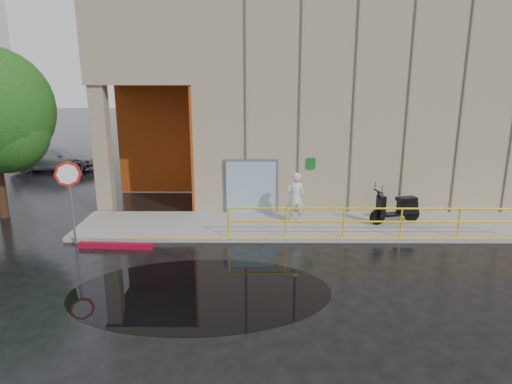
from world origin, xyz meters
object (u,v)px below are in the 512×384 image
red_curb (116,246)px  car_c (55,158)px  person (296,198)px  stop_sign (69,185)px  scooter (397,200)px

red_curb → car_c: car_c is taller
person → car_c: size_ratio=0.38×
stop_sign → red_curb: bearing=-17.0°
red_curb → car_c: 13.97m
stop_sign → red_curb: (1.44, -0.34, -1.92)m
stop_sign → red_curb: stop_sign is taller
scooter → stop_sign: (-10.99, -1.80, 0.99)m
person → red_curb: size_ratio=0.77×
red_curb → car_c: size_ratio=0.50×
car_c → person: bearing=-131.7°
stop_sign → car_c: size_ratio=0.57×
scooter → car_c: size_ratio=0.41×
red_curb → person: bearing=20.7°
scooter → stop_sign: stop_sign is taller
red_curb → car_c: bearing=120.6°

